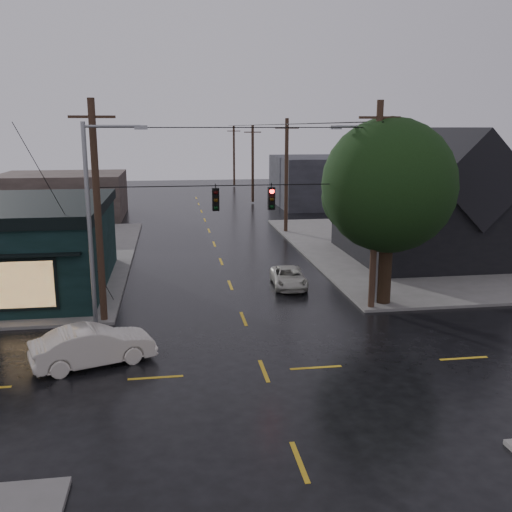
{
  "coord_description": "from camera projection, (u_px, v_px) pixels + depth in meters",
  "views": [
    {
      "loc": [
        -3.23,
        -19.58,
        8.91
      ],
      "look_at": [
        0.39,
        4.58,
        3.38
      ],
      "focal_mm": 40.0,
      "sensor_mm": 36.0,
      "label": 1
    }
  ],
  "objects": [
    {
      "name": "sidewalk_ne",
      "position": [
        480.0,
        246.0,
        43.49
      ],
      "size": [
        28.0,
        28.0,
        0.15
      ],
      "primitive_type": "cube",
      "color": "#62615B",
      "rests_on": "ground"
    },
    {
      "name": "suv_silver",
      "position": [
        289.0,
        277.0,
        32.5
      ],
      "size": [
        2.08,
        4.06,
        1.1
      ],
      "primitive_type": "imported",
      "rotation": [
        0.0,
        0.0,
        -0.07
      ],
      "color": "#B7B6A9",
      "rests_on": "ground"
    },
    {
      "name": "ne_building",
      "position": [
        440.0,
        194.0,
        38.9
      ],
      "size": [
        12.6,
        11.6,
        8.75
      ],
      "color": "black",
      "rests_on": "ground"
    },
    {
      "name": "utility_pole_nw",
      "position": [
        105.0,
        322.0,
        26.65
      ],
      "size": [
        2.0,
        0.32,
        10.15
      ],
      "primitive_type": null,
      "color": "#352417",
      "rests_on": "ground"
    },
    {
      "name": "utility_pole_far_b",
      "position": [
        253.0,
        203.0,
        68.56
      ],
      "size": [
        2.0,
        0.32,
        9.15
      ],
      "primitive_type": null,
      "color": "#352417",
      "rests_on": "ground"
    },
    {
      "name": "utility_pole_far_c",
      "position": [
        234.0,
        186.0,
        87.85
      ],
      "size": [
        2.0,
        0.32,
        9.15
      ],
      "primitive_type": null,
      "color": "#352417",
      "rests_on": "ground"
    },
    {
      "name": "utility_pole_far_a",
      "position": [
        286.0,
        233.0,
        49.27
      ],
      "size": [
        2.0,
        0.32,
        9.65
      ],
      "primitive_type": null,
      "color": "#352417",
      "rests_on": "ground"
    },
    {
      "name": "corner_tree",
      "position": [
        389.0,
        186.0,
        27.92
      ],
      "size": [
        6.63,
        6.63,
        9.29
      ],
      "color": "black",
      "rests_on": "ground"
    },
    {
      "name": "bg_building_west",
      "position": [
        63.0,
        195.0,
        57.4
      ],
      "size": [
        12.0,
        10.0,
        4.4
      ],
      "primitive_type": "cube",
      "color": "#372B28",
      "rests_on": "ground"
    },
    {
      "name": "streetlight_ne",
      "position": [
        375.0,
        305.0,
        29.28
      ],
      "size": [
        5.4,
        0.3,
        9.15
      ],
      "primitive_type": null,
      "color": "gray",
      "rests_on": "ground"
    },
    {
      "name": "streetlight_nw",
      "position": [
        96.0,
        328.0,
        25.93
      ],
      "size": [
        5.4,
        0.3,
        9.15
      ],
      "primitive_type": null,
      "color": "gray",
      "rests_on": "ground"
    },
    {
      "name": "span_signal_assembly",
      "position": [
        244.0,
        198.0,
        26.35
      ],
      "size": [
        13.0,
        0.48,
        1.23
      ],
      "color": "black",
      "rests_on": "ground"
    },
    {
      "name": "bg_building_east",
      "position": [
        337.0,
        181.0,
        66.42
      ],
      "size": [
        14.0,
        12.0,
        5.6
      ],
      "primitive_type": "cube",
      "color": "#27282D",
      "rests_on": "ground"
    },
    {
      "name": "ground_plane",
      "position": [
        264.0,
        371.0,
        21.32
      ],
      "size": [
        160.0,
        160.0,
        0.0
      ],
      "primitive_type": "plane",
      "color": "black"
    },
    {
      "name": "utility_pole_ne",
      "position": [
        371.0,
        309.0,
        28.53
      ],
      "size": [
        2.0,
        0.32,
        10.15
      ],
      "primitive_type": null,
      "color": "#352417",
      "rests_on": "ground"
    },
    {
      "name": "sedan_cream",
      "position": [
        93.0,
        346.0,
        21.76
      ],
      "size": [
        4.88,
        3.05,
        1.52
      ],
      "primitive_type": "imported",
      "rotation": [
        0.0,
        0.0,
        1.91
      ],
      "color": "beige",
      "rests_on": "ground"
    }
  ]
}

